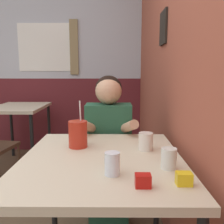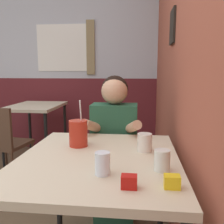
% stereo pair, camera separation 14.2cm
% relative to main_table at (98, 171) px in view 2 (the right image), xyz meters
% --- Properties ---
extents(brick_wall_right, '(0.08, 4.78, 2.70)m').
position_rel_main_table_xyz_m(brick_wall_right, '(0.49, 1.13, 0.65)').
color(brick_wall_right, '#9E4C38').
rests_on(brick_wall_right, ground_plane).
extents(back_wall, '(5.40, 0.09, 2.70)m').
position_rel_main_table_xyz_m(back_wall, '(-0.76, 2.55, 0.65)').
color(back_wall, silver).
rests_on(back_wall, ground_plane).
extents(main_table, '(0.81, 0.94, 0.78)m').
position_rel_main_table_xyz_m(main_table, '(0.00, 0.00, 0.00)').
color(main_table, beige).
rests_on(main_table, ground_plane).
extents(background_table, '(0.62, 0.83, 0.78)m').
position_rel_main_table_xyz_m(background_table, '(-1.13, 1.87, -0.02)').
color(background_table, beige).
rests_on(background_table, ground_plane).
extents(chair_near_window, '(0.46, 0.46, 0.86)m').
position_rel_main_table_xyz_m(chair_near_window, '(-1.19, 1.15, -0.20)').
color(chair_near_window, '#4C3323').
rests_on(chair_near_window, ground_plane).
extents(person_seated, '(0.42, 0.40, 1.18)m').
position_rel_main_table_xyz_m(person_seated, '(0.02, 0.62, -0.09)').
color(person_seated, '#235138').
rests_on(person_seated, ground_plane).
extents(cocktail_pitcher, '(0.11, 0.11, 0.27)m').
position_rel_main_table_xyz_m(cocktail_pitcher, '(-0.15, 0.17, 0.15)').
color(cocktail_pitcher, '#B22819').
rests_on(cocktail_pitcher, main_table).
extents(glass_near_pitcher, '(0.06, 0.06, 0.10)m').
position_rel_main_table_xyz_m(glass_near_pitcher, '(0.05, -0.22, 0.12)').
color(glass_near_pitcher, silver).
rests_on(glass_near_pitcher, main_table).
extents(glass_center, '(0.07, 0.07, 0.09)m').
position_rel_main_table_xyz_m(glass_center, '(0.31, -0.14, 0.12)').
color(glass_center, silver).
rests_on(glass_center, main_table).
extents(glass_far_side, '(0.08, 0.08, 0.10)m').
position_rel_main_table_xyz_m(glass_far_side, '(0.24, 0.12, 0.12)').
color(glass_far_side, silver).
rests_on(glass_far_side, main_table).
extents(condiment_ketchup, '(0.06, 0.04, 0.05)m').
position_rel_main_table_xyz_m(condiment_ketchup, '(0.17, -0.33, 0.10)').
color(condiment_ketchup, '#B7140F').
rests_on(condiment_ketchup, main_table).
extents(condiment_mustard, '(0.06, 0.04, 0.05)m').
position_rel_main_table_xyz_m(condiment_mustard, '(0.33, -0.31, 0.10)').
color(condiment_mustard, yellow).
rests_on(condiment_mustard, main_table).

